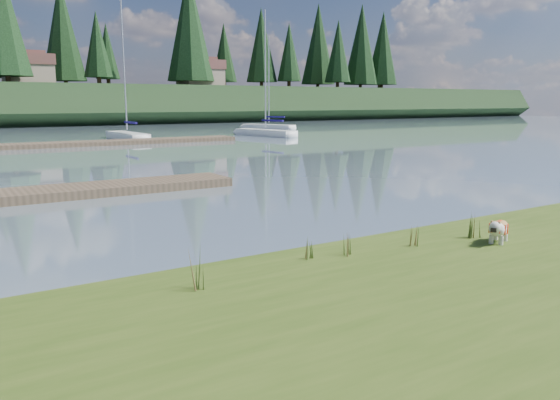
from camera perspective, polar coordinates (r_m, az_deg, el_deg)
ground at (r=40.37m, az=-24.79°, el=4.95°), size 200.00×200.00×0.00m
bank at (r=7.12m, az=19.42°, el=-14.84°), size 60.00×9.00×0.35m
bulldog at (r=11.66m, az=21.90°, el=-2.70°), size 0.82×0.55×0.48m
dock_far at (r=40.66m, az=-22.01°, el=5.39°), size 26.00×2.20×0.30m
sailboat_bg_3 at (r=47.14m, az=-15.93°, el=6.54°), size 1.80×7.49×10.98m
sailboat_bg_4 at (r=49.78m, az=-2.04°, el=7.11°), size 3.12×7.56×11.00m
sailboat_bg_5 at (r=60.43m, az=-1.63°, el=7.68°), size 4.01×6.94×10.07m
weed_0 at (r=9.75m, az=3.28°, el=-4.92°), size 0.17×0.14×0.53m
weed_1 at (r=10.06m, az=7.08°, el=-4.65°), size 0.17×0.14×0.46m
weed_2 at (r=11.93m, az=19.58°, el=-2.65°), size 0.17×0.14×0.54m
weed_3 at (r=8.30m, az=-8.70°, el=-7.38°), size 0.17×0.14×0.65m
weed_4 at (r=10.92m, az=13.87°, el=-3.80°), size 0.17×0.14×0.41m
weed_5 at (r=11.83m, az=19.31°, el=-2.76°), size 0.17×0.14×0.53m
mud_lip at (r=10.25m, az=-0.29°, el=-7.04°), size 60.00×0.50×0.14m
conifer_4 at (r=77.00m, az=-26.99°, el=16.70°), size 6.16×6.16×15.10m
conifer_5 at (r=82.77m, az=-18.57°, el=15.17°), size 3.96×3.96×10.35m
conifer_6 at (r=85.37m, az=-9.45°, el=17.53°), size 7.04×7.04×17.00m
conifer_7 at (r=94.09m, az=-1.97°, el=15.87°), size 5.28×5.28×13.20m
conifer_8 at (r=98.00m, az=6.09°, el=15.20°), size 4.62×4.62×11.77m
conifer_9 at (r=108.78m, az=10.68°, el=15.31°), size 5.94×5.94×14.62m
house_1 at (r=81.78m, az=-24.86°, el=12.35°), size 6.30×5.30×4.65m
house_2 at (r=86.49m, az=-8.33°, el=13.02°), size 6.30×5.30×4.65m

